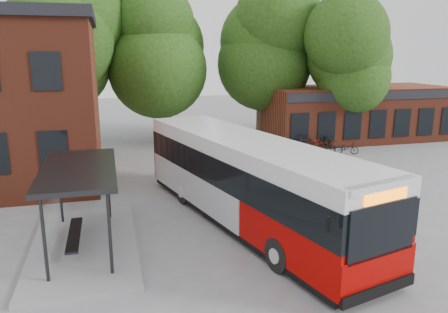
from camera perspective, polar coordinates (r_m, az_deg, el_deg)
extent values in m
plane|color=gray|center=(17.40, -2.49, -8.73)|extent=(100.00, 100.00, 0.00)
imported|color=black|center=(28.24, 7.71, 0.91)|extent=(1.91, 1.26, 0.95)
imported|color=black|center=(29.16, 6.06, 1.49)|extent=(1.86, 0.79, 1.08)
imported|color=black|center=(29.65, 10.33, 1.34)|extent=(1.72, 0.75, 0.88)
imported|color=black|center=(29.70, 10.45, 1.52)|extent=(1.79, 1.03, 1.04)
imported|color=#2D2623|center=(29.17, 10.84, 1.10)|extent=(1.70, 0.85, 0.86)
imported|color=#4A1307|center=(29.51, 11.74, 1.41)|extent=(1.86, 0.97, 1.07)
imported|color=black|center=(29.62, 13.37, 1.14)|extent=(1.68, 1.12, 0.83)
imported|color=black|center=(30.87, 13.26, 1.78)|extent=(1.70, 1.04, 0.99)
imported|color=black|center=(29.82, 15.72, 1.06)|extent=(1.64, 1.06, 0.81)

